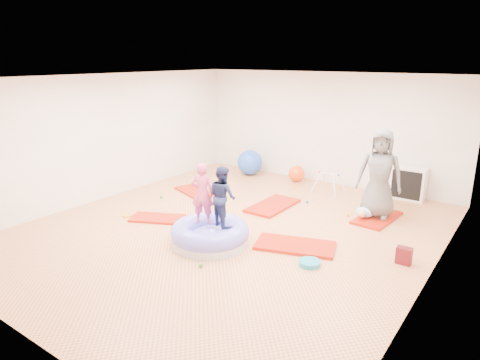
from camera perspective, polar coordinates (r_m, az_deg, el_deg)
The scene contains 19 objects.
room at distance 7.75m, azimuth -1.29°, elevation 3.05°, with size 7.01×8.01×2.81m.
gym_mat_front_left at distance 8.80m, azimuth -10.93°, elevation -5.01°, with size 1.06×0.53×0.04m, color #C10700.
gym_mat_mid_left at distance 10.39m, azimuth -6.16°, elevation -1.50°, with size 1.07×0.54×0.04m, color #C10700.
gym_mat_center_back at distance 9.36m, azimuth 4.37°, elevation -3.42°, with size 1.34×0.67×0.06m, color #C10700.
gym_mat_right at distance 7.49m, azimuth 7.35°, elevation -8.66°, with size 1.34×0.67×0.06m, color #C10700.
gym_mat_rear_right at distance 9.08m, azimuth 17.81°, elevation -4.82°, with size 1.22×0.61×0.05m, color #C10700.
inflatable_cushion at distance 7.52m, azimuth -4.03°, elevation -7.26°, with size 1.38×1.38×0.43m.
child_pink at distance 7.34m, azimuth -5.04°, elevation -1.45°, with size 0.40×0.26×1.09m, color #D84374.
child_navy at distance 7.23m, azimuth -2.33°, elevation -1.81°, with size 0.51×0.40×1.05m, color #1D244D.
adult_caregiver at distance 8.85m, azimuth 18.12°, elevation 0.82°, with size 0.87×0.56×1.77m, color #595959.
infant at distance 8.92m, azimuth 16.22°, elevation -4.17°, with size 0.35×0.36×0.21m.
ball_pit_balls at distance 9.01m, azimuth -0.66°, elevation -4.14°, with size 4.01×3.76×0.06m.
exercise_ball_blue at distance 11.80m, azimuth 1.33°, elevation 2.35°, with size 0.69×0.69×0.69m, color blue.
exercise_ball_orange at distance 11.28m, azimuth 7.55°, elevation 0.86°, with size 0.42×0.42×0.42m, color #F74C0F.
infant_play_gym at distance 10.40m, azimuth 11.75°, elevation 0.05°, with size 0.65×0.62×0.50m.
cube_shelf at distance 10.47m, azimuth 21.51°, elevation -0.40°, with size 0.75×0.37×0.75m.
balance_disc at distance 6.91m, azimuth 9.26°, elevation -10.88°, with size 0.34×0.34×0.08m, color teal.
backpack at distance 7.31m, azimuth 21.02°, elevation -9.40°, with size 0.24×0.15×0.27m, color maroon.
yellow_toy at distance 9.11m, azimuth -14.82°, elevation -4.58°, with size 0.21×0.21×0.03m, color orange.
Camera 1 is at (4.52, -6.04, 3.15)m, focal length 32.00 mm.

